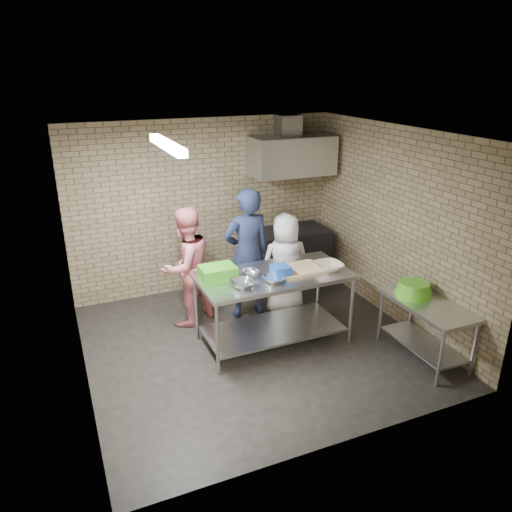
{
  "coord_description": "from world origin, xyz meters",
  "views": [
    {
      "loc": [
        -2.2,
        -5.18,
        3.43
      ],
      "look_at": [
        0.1,
        0.2,
        1.15
      ],
      "focal_mm": 34.64,
      "sensor_mm": 36.0,
      "label": 1
    }
  ],
  "objects_px": {
    "prep_table": "(273,308)",
    "blue_tub": "(281,271)",
    "man_navy": "(247,254)",
    "woman_white": "(285,264)",
    "side_counter": "(424,330)",
    "woman_pink": "(186,267)",
    "green_crate": "(218,273)",
    "bottle_red": "(289,158)",
    "green_basin": "(414,289)",
    "stove": "(291,255)"
  },
  "relations": [
    {
      "from": "prep_table",
      "to": "woman_pink",
      "type": "relative_size",
      "value": 1.15
    },
    {
      "from": "green_crate",
      "to": "blue_tub",
      "type": "bearing_deg",
      "value": -16.35
    },
    {
      "from": "side_counter",
      "to": "woman_white",
      "type": "bearing_deg",
      "value": 119.68
    },
    {
      "from": "side_counter",
      "to": "woman_pink",
      "type": "relative_size",
      "value": 0.72
    },
    {
      "from": "side_counter",
      "to": "blue_tub",
      "type": "xyz_separation_m",
      "value": [
        -1.5,
        0.98,
        0.66
      ]
    },
    {
      "from": "side_counter",
      "to": "stove",
      "type": "relative_size",
      "value": 1.0
    },
    {
      "from": "prep_table",
      "to": "green_crate",
      "type": "bearing_deg",
      "value": 170.27
    },
    {
      "from": "side_counter",
      "to": "woman_pink",
      "type": "distance_m",
      "value": 3.2
    },
    {
      "from": "green_basin",
      "to": "woman_white",
      "type": "relative_size",
      "value": 0.31
    },
    {
      "from": "bottle_red",
      "to": "woman_white",
      "type": "distance_m",
      "value": 1.86
    },
    {
      "from": "bottle_red",
      "to": "stove",
      "type": "bearing_deg",
      "value": -101.77
    },
    {
      "from": "side_counter",
      "to": "green_crate",
      "type": "distance_m",
      "value": 2.64
    },
    {
      "from": "prep_table",
      "to": "woman_white",
      "type": "distance_m",
      "value": 0.93
    },
    {
      "from": "woman_white",
      "to": "prep_table",
      "type": "bearing_deg",
      "value": 63.93
    },
    {
      "from": "stove",
      "to": "bottle_red",
      "type": "distance_m",
      "value": 1.6
    },
    {
      "from": "side_counter",
      "to": "green_basin",
      "type": "xyz_separation_m",
      "value": [
        -0.02,
        0.25,
        0.46
      ]
    },
    {
      "from": "side_counter",
      "to": "woman_white",
      "type": "height_order",
      "value": "woman_white"
    },
    {
      "from": "blue_tub",
      "to": "side_counter",
      "type": "bearing_deg",
      "value": -33.26
    },
    {
      "from": "stove",
      "to": "woman_white",
      "type": "height_order",
      "value": "woman_white"
    },
    {
      "from": "side_counter",
      "to": "man_navy",
      "type": "xyz_separation_m",
      "value": [
        -1.57,
        1.92,
        0.57
      ]
    },
    {
      "from": "woman_white",
      "to": "green_basin",
      "type": "bearing_deg",
      "value": 133.01
    },
    {
      "from": "green_crate",
      "to": "bottle_red",
      "type": "distance_m",
      "value": 2.75
    },
    {
      "from": "prep_table",
      "to": "green_crate",
      "type": "height_order",
      "value": "green_crate"
    },
    {
      "from": "blue_tub",
      "to": "bottle_red",
      "type": "bearing_deg",
      "value": 61.26
    },
    {
      "from": "man_navy",
      "to": "woman_white",
      "type": "xyz_separation_m",
      "value": [
        0.55,
        -0.12,
        -0.2
      ]
    },
    {
      "from": "prep_table",
      "to": "blue_tub",
      "type": "height_order",
      "value": "blue_tub"
    },
    {
      "from": "woman_white",
      "to": "stove",
      "type": "bearing_deg",
      "value": -111.28
    },
    {
      "from": "side_counter",
      "to": "woman_white",
      "type": "relative_size",
      "value": 0.8
    },
    {
      "from": "woman_pink",
      "to": "man_navy",
      "type": "bearing_deg",
      "value": 146.11
    },
    {
      "from": "side_counter",
      "to": "bottle_red",
      "type": "height_order",
      "value": "bottle_red"
    },
    {
      "from": "prep_table",
      "to": "woman_pink",
      "type": "height_order",
      "value": "woman_pink"
    },
    {
      "from": "man_navy",
      "to": "woman_pink",
      "type": "relative_size",
      "value": 1.13
    },
    {
      "from": "bottle_red",
      "to": "man_navy",
      "type": "xyz_separation_m",
      "value": [
        -1.17,
        -1.07,
        -1.09
      ]
    },
    {
      "from": "man_navy",
      "to": "bottle_red",
      "type": "bearing_deg",
      "value": -138.36
    },
    {
      "from": "green_crate",
      "to": "woman_pink",
      "type": "relative_size",
      "value": 0.25
    },
    {
      "from": "green_basin",
      "to": "man_navy",
      "type": "distance_m",
      "value": 2.28
    },
    {
      "from": "side_counter",
      "to": "woman_pink",
      "type": "xyz_separation_m",
      "value": [
        -2.43,
        2.04,
        0.46
      ]
    },
    {
      "from": "prep_table",
      "to": "green_basin",
      "type": "relative_size",
      "value": 4.18
    },
    {
      "from": "prep_table",
      "to": "woman_pink",
      "type": "distance_m",
      "value": 1.34
    },
    {
      "from": "bottle_red",
      "to": "man_navy",
      "type": "relative_size",
      "value": 0.1
    },
    {
      "from": "prep_table",
      "to": "blue_tub",
      "type": "distance_m",
      "value": 0.56
    },
    {
      "from": "side_counter",
      "to": "woman_white",
      "type": "distance_m",
      "value": 2.11
    },
    {
      "from": "side_counter",
      "to": "green_crate",
      "type": "height_order",
      "value": "green_crate"
    },
    {
      "from": "man_navy",
      "to": "woman_pink",
      "type": "distance_m",
      "value": 0.87
    },
    {
      "from": "prep_table",
      "to": "green_crate",
      "type": "relative_size",
      "value": 4.5
    },
    {
      "from": "stove",
      "to": "man_navy",
      "type": "distance_m",
      "value": 1.48
    },
    {
      "from": "green_crate",
      "to": "woman_white",
      "type": "relative_size",
      "value": 0.29
    },
    {
      "from": "prep_table",
      "to": "green_crate",
      "type": "xyz_separation_m",
      "value": [
        -0.7,
        0.12,
        0.57
      ]
    },
    {
      "from": "green_crate",
      "to": "green_basin",
      "type": "height_order",
      "value": "green_crate"
    },
    {
      "from": "side_counter",
      "to": "green_crate",
      "type": "bearing_deg",
      "value": 151.85
    }
  ]
}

